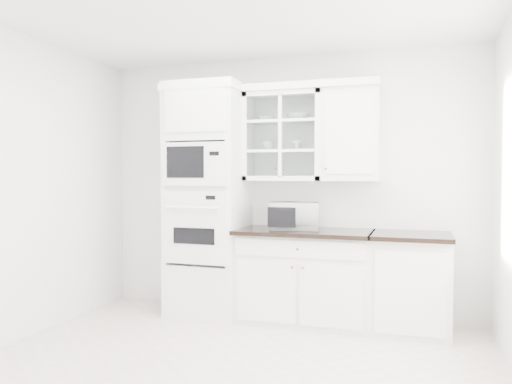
% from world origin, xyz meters
% --- Properties ---
extents(ground, '(4.00, 3.50, 0.01)m').
position_xyz_m(ground, '(0.00, 0.00, 0.01)').
color(ground, beige).
rests_on(ground, ground).
extents(room_shell, '(4.00, 3.50, 2.70)m').
position_xyz_m(room_shell, '(0.00, 0.43, 1.78)').
color(room_shell, white).
rests_on(room_shell, ground).
extents(oven_column, '(0.76, 0.68, 2.40)m').
position_xyz_m(oven_column, '(-0.75, 1.42, 1.20)').
color(oven_column, white).
rests_on(oven_column, ground).
extents(base_cabinet_run, '(1.32, 0.67, 0.92)m').
position_xyz_m(base_cabinet_run, '(0.28, 1.45, 0.46)').
color(base_cabinet_run, white).
rests_on(base_cabinet_run, ground).
extents(extra_base_cabinet, '(0.72, 0.67, 0.92)m').
position_xyz_m(extra_base_cabinet, '(1.28, 1.45, 0.46)').
color(extra_base_cabinet, white).
rests_on(extra_base_cabinet, ground).
extents(upper_cabinet_glass, '(0.80, 0.33, 0.90)m').
position_xyz_m(upper_cabinet_glass, '(0.03, 1.58, 1.85)').
color(upper_cabinet_glass, white).
rests_on(upper_cabinet_glass, room_shell).
extents(upper_cabinet_solid, '(0.55, 0.33, 0.90)m').
position_xyz_m(upper_cabinet_solid, '(0.71, 1.58, 1.85)').
color(upper_cabinet_solid, white).
rests_on(upper_cabinet_solid, room_shell).
extents(crown_molding, '(2.14, 0.38, 0.07)m').
position_xyz_m(crown_molding, '(-0.07, 1.56, 2.33)').
color(crown_molding, white).
rests_on(crown_molding, room_shell).
extents(countertop_microwave, '(0.55, 0.49, 0.27)m').
position_xyz_m(countertop_microwave, '(0.17, 1.42, 1.06)').
color(countertop_microwave, white).
rests_on(countertop_microwave, base_cabinet_run).
extents(bowl_a, '(0.24, 0.24, 0.05)m').
position_xyz_m(bowl_a, '(-0.17, 1.57, 2.03)').
color(bowl_a, white).
rests_on(bowl_a, upper_cabinet_glass).
extents(bowl_b, '(0.24, 0.24, 0.07)m').
position_xyz_m(bowl_b, '(0.17, 1.58, 2.04)').
color(bowl_b, white).
rests_on(bowl_b, upper_cabinet_glass).
extents(cup_a, '(0.14, 0.14, 0.09)m').
position_xyz_m(cup_a, '(-0.14, 1.59, 1.76)').
color(cup_a, white).
rests_on(cup_a, upper_cabinet_glass).
extents(cup_b, '(0.13, 0.13, 0.10)m').
position_xyz_m(cup_b, '(0.16, 1.59, 1.76)').
color(cup_b, white).
rests_on(cup_b, upper_cabinet_glass).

